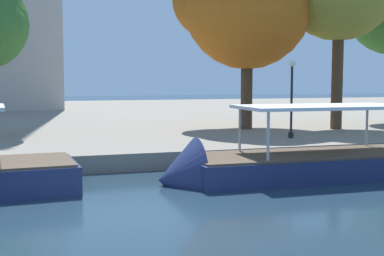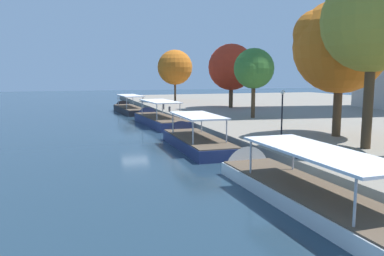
% 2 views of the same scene
% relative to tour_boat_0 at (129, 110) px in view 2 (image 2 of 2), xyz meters
% --- Properties ---
extents(ground_plane, '(220.00, 220.00, 0.00)m').
position_rel_tour_boat_0_xyz_m(ground_plane, '(24.11, -3.28, -0.28)').
color(ground_plane, '#1E3342').
extents(tour_boat_0, '(13.53, 3.62, 3.91)m').
position_rel_tour_boat_0_xyz_m(tour_boat_0, '(0.00, 0.00, 0.00)').
color(tour_boat_0, black).
rests_on(tour_boat_0, ground_plane).
extents(tour_boat_1, '(12.98, 3.94, 4.13)m').
position_rel_tour_boat_0_xyz_m(tour_boat_1, '(16.15, 0.83, 0.05)').
color(tour_boat_1, navy).
rests_on(tour_boat_1, ground_plane).
extents(tour_boat_2, '(11.60, 3.40, 3.95)m').
position_rel_tour_boat_0_xyz_m(tour_boat_2, '(30.99, 0.34, 0.06)').
color(tour_boat_2, navy).
rests_on(tour_boat_2, ground_plane).
extents(tour_boat_3, '(14.88, 3.23, 3.87)m').
position_rel_tour_boat_0_xyz_m(tour_boat_3, '(45.46, 0.71, 0.04)').
color(tour_boat_3, silver).
rests_on(tour_boat_3, ground_plane).
extents(mooring_bollard_0, '(0.26, 0.26, 0.78)m').
position_rel_tour_boat_0_xyz_m(mooring_bollard_0, '(40.57, 3.86, 0.88)').
color(mooring_bollard_0, '#2D2D33').
rests_on(mooring_bollard_0, dock_promenade).
extents(mooring_bollard_1, '(0.32, 0.32, 0.76)m').
position_rel_tour_boat_0_xyz_m(mooring_bollard_1, '(8.85, 4.26, 0.87)').
color(mooring_bollard_1, '#2D2D33').
rests_on(mooring_bollard_1, dock_promenade).
extents(mooring_bollard_2, '(0.25, 0.25, 0.83)m').
position_rel_tour_boat_0_xyz_m(mooring_bollard_2, '(5.18, 4.35, 0.91)').
color(mooring_bollard_2, '#2D2D33').
rests_on(mooring_bollard_2, dock_promenade).
extents(lamp_post, '(0.33, 0.33, 3.93)m').
position_rel_tour_boat_0_xyz_m(lamp_post, '(34.20, 6.60, 2.61)').
color(lamp_post, black).
rests_on(lamp_post, dock_promenade).
extents(tree_0, '(7.34, 7.07, 9.78)m').
position_rel_tour_boat_0_xyz_m(tree_0, '(5.42, 15.23, 6.53)').
color(tree_0, '#4C3823').
rests_on(tree_0, dock_promenade).
extents(tree_1, '(6.72, 6.62, 9.77)m').
position_rel_tour_boat_0_xyz_m(tree_1, '(-11.13, 10.45, 6.84)').
color(tree_1, '#4C3823').
rests_on(tree_1, dock_promenade).
extents(tree_2, '(4.73, 4.73, 8.19)m').
position_rel_tour_boat_0_xyz_m(tree_2, '(19.40, 11.57, 6.14)').
color(tree_2, '#4C3823').
rests_on(tree_2, dock_promenade).
extents(tree_4, '(6.88, 6.88, 12.13)m').
position_rel_tour_boat_0_xyz_m(tree_4, '(39.13, 10.14, 9.07)').
color(tree_4, '#4C3823').
rests_on(tree_4, dock_promenade).
extents(tree_5, '(7.89, 7.86, 11.17)m').
position_rel_tour_boat_0_xyz_m(tree_5, '(33.69, 12.03, 8.00)').
color(tree_5, '#4C3823').
rests_on(tree_5, dock_promenade).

